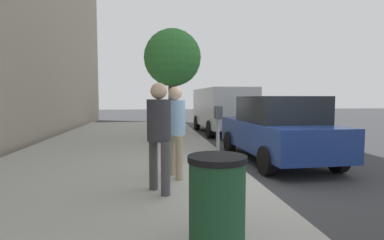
{
  "coord_description": "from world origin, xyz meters",
  "views": [
    {
      "loc": [
        -6.01,
        1.95,
        1.73
      ],
      "look_at": [
        0.07,
        1.18,
        1.28
      ],
      "focal_mm": 28.09,
      "sensor_mm": 36.0,
      "label": 1
    }
  ],
  "objects_px": {
    "trash_bin": "(217,206)",
    "street_tree": "(173,59)",
    "pedestrian_bystander": "(159,128)",
    "traffic_signal": "(178,80)",
    "parking_meter": "(218,125)",
    "parked_van_far": "(222,108)",
    "parked_sedan_near": "(277,129)",
    "pedestrian_at_meter": "(175,124)"
  },
  "relations": [
    {
      "from": "street_tree",
      "to": "trash_bin",
      "type": "distance_m",
      "value": 8.63
    },
    {
      "from": "pedestrian_bystander",
      "to": "street_tree",
      "type": "height_order",
      "value": "street_tree"
    },
    {
      "from": "trash_bin",
      "to": "street_tree",
      "type": "bearing_deg",
      "value": -0.53
    },
    {
      "from": "parking_meter",
      "to": "pedestrian_at_meter",
      "type": "bearing_deg",
      "value": 100.26
    },
    {
      "from": "pedestrian_bystander",
      "to": "parked_sedan_near",
      "type": "distance_m",
      "value": 4.27
    },
    {
      "from": "parked_van_far",
      "to": "traffic_signal",
      "type": "height_order",
      "value": "traffic_signal"
    },
    {
      "from": "pedestrian_bystander",
      "to": "traffic_signal",
      "type": "bearing_deg",
      "value": 54.47
    },
    {
      "from": "pedestrian_at_meter",
      "to": "parked_sedan_near",
      "type": "height_order",
      "value": "pedestrian_at_meter"
    },
    {
      "from": "pedestrian_at_meter",
      "to": "pedestrian_bystander",
      "type": "height_order",
      "value": "pedestrian_bystander"
    },
    {
      "from": "street_tree",
      "to": "trash_bin",
      "type": "height_order",
      "value": "street_tree"
    },
    {
      "from": "pedestrian_bystander",
      "to": "parked_van_far",
      "type": "distance_m",
      "value": 9.97
    },
    {
      "from": "pedestrian_bystander",
      "to": "trash_bin",
      "type": "distance_m",
      "value": 2.24
    },
    {
      "from": "street_tree",
      "to": "parking_meter",
      "type": "bearing_deg",
      "value": -173.08
    },
    {
      "from": "parked_van_far",
      "to": "parked_sedan_near",
      "type": "bearing_deg",
      "value": -179.98
    },
    {
      "from": "parking_meter",
      "to": "pedestrian_bystander",
      "type": "relative_size",
      "value": 0.77
    },
    {
      "from": "parked_van_far",
      "to": "traffic_signal",
      "type": "xyz_separation_m",
      "value": [
        0.18,
        2.15,
        1.32
      ]
    },
    {
      "from": "parked_van_far",
      "to": "trash_bin",
      "type": "distance_m",
      "value": 11.87
    },
    {
      "from": "traffic_signal",
      "to": "parked_sedan_near",
      "type": "bearing_deg",
      "value": -162.53
    },
    {
      "from": "pedestrian_at_meter",
      "to": "street_tree",
      "type": "distance_m",
      "value": 5.59
    },
    {
      "from": "pedestrian_bystander",
      "to": "trash_bin",
      "type": "xyz_separation_m",
      "value": [
        -2.1,
        -0.53,
        -0.58
      ]
    },
    {
      "from": "parking_meter",
      "to": "traffic_signal",
      "type": "relative_size",
      "value": 0.39
    },
    {
      "from": "parked_sedan_near",
      "to": "street_tree",
      "type": "bearing_deg",
      "value": 37.74
    },
    {
      "from": "pedestrian_bystander",
      "to": "traffic_signal",
      "type": "relative_size",
      "value": 0.51
    },
    {
      "from": "parked_sedan_near",
      "to": "parking_meter",
      "type": "bearing_deg",
      "value": 130.49
    },
    {
      "from": "parking_meter",
      "to": "street_tree",
      "type": "xyz_separation_m",
      "value": [
        5.08,
        0.62,
        1.98
      ]
    },
    {
      "from": "pedestrian_bystander",
      "to": "trash_bin",
      "type": "bearing_deg",
      "value": -104.95
    },
    {
      "from": "parking_meter",
      "to": "parked_sedan_near",
      "type": "bearing_deg",
      "value": -49.51
    },
    {
      "from": "parking_meter",
      "to": "pedestrian_at_meter",
      "type": "relative_size",
      "value": 0.78
    },
    {
      "from": "parking_meter",
      "to": "trash_bin",
      "type": "distance_m",
      "value": 3.3
    },
    {
      "from": "pedestrian_at_meter",
      "to": "pedestrian_bystander",
      "type": "bearing_deg",
      "value": -128.24
    },
    {
      "from": "parking_meter",
      "to": "street_tree",
      "type": "relative_size",
      "value": 0.34
    },
    {
      "from": "pedestrian_bystander",
      "to": "parked_van_far",
      "type": "xyz_separation_m",
      "value": [
        9.44,
        -3.22,
        0.02
      ]
    },
    {
      "from": "traffic_signal",
      "to": "pedestrian_at_meter",
      "type": "bearing_deg",
      "value": 175.16
    },
    {
      "from": "pedestrian_bystander",
      "to": "street_tree",
      "type": "relative_size",
      "value": 0.45
    },
    {
      "from": "parking_meter",
      "to": "parked_van_far",
      "type": "height_order",
      "value": "parked_van_far"
    },
    {
      "from": "pedestrian_at_meter",
      "to": "parked_sedan_near",
      "type": "relative_size",
      "value": 0.4
    },
    {
      "from": "parking_meter",
      "to": "street_tree",
      "type": "height_order",
      "value": "street_tree"
    },
    {
      "from": "parking_meter",
      "to": "parked_sedan_near",
      "type": "distance_m",
      "value": 2.64
    },
    {
      "from": "pedestrian_at_meter",
      "to": "trash_bin",
      "type": "height_order",
      "value": "pedestrian_at_meter"
    },
    {
      "from": "pedestrian_at_meter",
      "to": "parked_sedan_near",
      "type": "bearing_deg",
      "value": 14.67
    },
    {
      "from": "parked_van_far",
      "to": "parking_meter",
      "type": "bearing_deg",
      "value": 166.59
    },
    {
      "from": "parked_sedan_near",
      "to": "traffic_signal",
      "type": "height_order",
      "value": "traffic_signal"
    }
  ]
}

